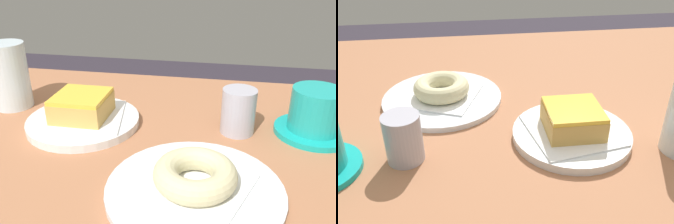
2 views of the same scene
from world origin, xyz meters
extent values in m
cube|color=#A86B48|center=(0.00, 0.00, 0.75)|extent=(1.02, 0.80, 0.04)
cylinder|color=white|center=(0.02, -0.12, 0.78)|extent=(0.20, 0.20, 0.01)
cube|color=white|center=(0.02, -0.12, 0.78)|extent=(0.16, 0.16, 0.00)
cube|color=tan|center=(0.02, -0.12, 0.80)|extent=(0.09, 0.09, 0.03)
cube|color=yellow|center=(0.02, -0.12, 0.82)|extent=(0.09, 0.09, 0.01)
cylinder|color=tan|center=(0.02, -0.12, 0.82)|extent=(0.02, 0.02, 0.00)
cylinder|color=white|center=(-0.20, 0.03, 0.77)|extent=(0.23, 0.23, 0.01)
cube|color=white|center=(-0.20, 0.03, 0.78)|extent=(0.17, 0.17, 0.00)
torus|color=beige|center=(-0.20, 0.03, 0.80)|extent=(0.11, 0.11, 0.03)
cylinder|color=silver|center=(0.18, -0.18, 0.83)|extent=(0.07, 0.07, 0.13)
cylinder|color=#15A8A2|center=(-0.38, -0.16, 0.77)|extent=(0.13, 0.13, 0.01)
cylinder|color=teal|center=(-0.38, -0.16, 0.81)|extent=(0.08, 0.08, 0.07)
cylinder|color=black|center=(-0.38, -0.16, 0.84)|extent=(0.07, 0.07, 0.00)
cylinder|color=#B0AEBB|center=(-0.25, -0.14, 0.81)|extent=(0.06, 0.06, 0.08)
camera|label=1|loc=(-0.23, 0.40, 1.06)|focal=37.62mm
camera|label=2|loc=(-0.16, -0.63, 1.13)|focal=40.66mm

